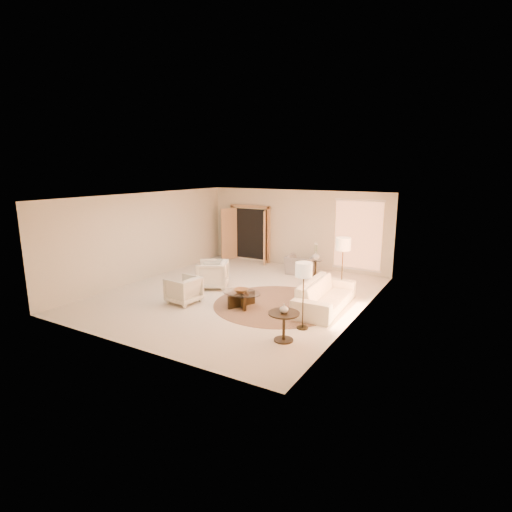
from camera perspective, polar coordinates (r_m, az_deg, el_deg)
The scene contains 18 objects.
room at distance 11.23m, azimuth -2.79°, elevation 1.33°, with size 7.04×8.04×2.83m.
windows_right at distance 9.93m, azimuth 14.49°, elevation -0.83°, with size 0.10×6.40×2.40m, color #EE955F, non-canonical shape.
window_back_corner at distance 13.87m, azimuth 14.33°, elevation 2.89°, with size 1.70×0.10×2.40m, color #EE955F, non-canonical shape.
curtains_right at distance 10.80m, azimuth 15.54°, elevation -0.10°, with size 0.06×5.20×2.60m, color #CFB48B, non-canonical shape.
french_doors at distance 15.46m, azimuth -0.98°, elevation 3.17°, with size 1.95×0.66×2.16m.
area_rug at distance 10.73m, azimuth 2.93°, elevation -6.92°, with size 3.36×3.36×0.01m, color #472D20.
sofa at distance 10.50m, azimuth 9.91°, elevation -5.49°, with size 2.48×0.97×0.73m, color silver.
armchair_left at distance 12.15m, azimuth -6.25°, elevation -2.43°, with size 0.88×0.83×0.91m, color silver.
armchair_right at distance 10.94m, azimuth -10.33°, elevation -4.59°, with size 0.77×0.72×0.79m, color silver.
accent_chair at distance 13.73m, azimuth 6.43°, elevation -0.83°, with size 0.97×0.63×0.85m, color gray.
coffee_table at distance 10.50m, azimuth -2.09°, elevation -5.96°, with size 1.25×1.25×0.40m.
end_table at distance 8.46m, azimuth 3.99°, elevation -9.32°, with size 0.66×0.66×0.63m.
side_table at distance 13.62m, azimuth 8.50°, elevation -1.41°, with size 0.47×0.47×0.55m.
floor_lamp_near at distance 11.23m, azimuth 12.35°, elevation 1.30°, with size 0.41×0.41×1.70m.
floor_lamp_far at distance 8.85m, azimuth 6.84°, elevation -2.38°, with size 0.37×0.37×1.54m.
bowl at distance 10.44m, azimuth -2.09°, elevation -4.95°, with size 0.38×0.38×0.09m, color brown.
end_vase at distance 8.36m, azimuth 4.02°, elevation -7.48°, with size 0.18×0.18×0.19m, color silver.
side_vase at distance 13.54m, azimuth 8.55°, elevation 0.03°, with size 0.26×0.26×0.27m, color silver.
Camera 1 is at (6.01, -9.23, 3.57)m, focal length 28.00 mm.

